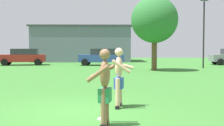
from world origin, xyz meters
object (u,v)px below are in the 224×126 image
Objects in this scene: car_blue_far_end at (103,57)px; player_near at (119,76)px; tree_right_field at (154,20)px; lamp_post at (204,25)px; frisbee at (103,119)px; player_in_green at (105,86)px; car_red_mid_lot at (23,56)px.

player_near is at bearing -87.92° from car_blue_far_end.
car_blue_far_end is 0.81× the size of tree_right_field.
player_near is 19.53m from car_blue_far_end.
car_blue_far_end is at bearing 122.02° from tree_right_field.
lamp_post reaches higher than tree_right_field.
player_near is 0.38× the size of car_blue_far_end.
lamp_post is 5.00m from tree_right_field.
player_near is 6.10× the size of frisbee.
player_in_green is at bearing -101.31° from player_near.
player_near reaches higher than frisbee.
car_red_mid_lot is (-7.92, 21.46, 0.81)m from frisbee.
player_in_green reaches higher than car_blue_far_end.
player_in_green is at bearing -86.50° from frisbee.
frisbee is 0.05× the size of tree_right_field.
frisbee is at bearing -115.42° from lamp_post.
tree_right_field reaches higher than player_near.
player_in_green is 19.53m from lamp_post.
frisbee is 19.14m from lamp_post.
frisbee is 0.06× the size of car_red_mid_lot.
lamp_post is at bearing -25.31° from car_blue_far_end.
lamp_post is (8.04, 17.60, 2.61)m from player_in_green.
frisbee is 0.05× the size of lamp_post.
car_red_mid_lot is 0.79× the size of lamp_post.
car_red_mid_lot is at bearing 176.15° from car_blue_far_end.
car_blue_far_end is (-0.71, 19.52, -0.08)m from player_near.
tree_right_field is (11.56, -6.76, 2.89)m from car_red_mid_lot.
player_near is 0.30× the size of lamp_post.
car_blue_far_end is at bearing 154.69° from lamp_post.
tree_right_field is (3.64, 14.70, 3.71)m from frisbee.
car_blue_far_end is (7.65, -0.52, 0.00)m from car_red_mid_lot.
tree_right_field is (3.60, 15.30, 2.83)m from player_in_green.
tree_right_field is at bearing -57.98° from car_blue_far_end.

